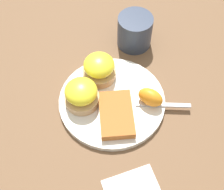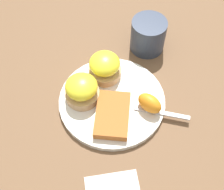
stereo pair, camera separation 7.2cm
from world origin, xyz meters
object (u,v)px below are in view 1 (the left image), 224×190
at_px(hashbrown_patty, 114,115).
at_px(cup, 135,31).
at_px(sandwich_benedict_left, 99,68).
at_px(sandwich_benedict_right, 81,94).
at_px(fork, 132,104).
at_px(orange_wedge, 150,97).

xyz_separation_m(hashbrown_patty, cup, (0.23, -0.10, 0.02)).
relative_size(sandwich_benedict_left, sandwich_benedict_right, 1.00).
relative_size(sandwich_benedict_right, cup, 0.68).
bearing_deg(fork, sandwich_benedict_left, 31.02).
bearing_deg(hashbrown_patty, fork, -62.77).
xyz_separation_m(sandwich_benedict_left, fork, (-0.10, -0.06, -0.03)).
distance_m(sandwich_benedict_right, hashbrown_patty, 0.09).
bearing_deg(hashbrown_patty, cup, -24.49).
xyz_separation_m(sandwich_benedict_left, orange_wedge, (-0.10, -0.10, -0.01)).
xyz_separation_m(fork, cup, (0.20, -0.06, 0.03)).
bearing_deg(sandwich_benedict_right, cup, -44.56).
xyz_separation_m(sandwich_benedict_left, cup, (0.10, -0.11, -0.00)).
height_order(sandwich_benedict_left, cup, cup).
bearing_deg(orange_wedge, hashbrown_patty, 103.41).
bearing_deg(sandwich_benedict_right, hashbrown_patty, -130.92).
relative_size(hashbrown_patty, cup, 0.98).
height_order(hashbrown_patty, orange_wedge, orange_wedge).
bearing_deg(cup, sandwich_benedict_right, 135.44).
distance_m(sandwich_benedict_right, orange_wedge, 0.16).
height_order(sandwich_benedict_right, cup, cup).
bearing_deg(hashbrown_patty, sandwich_benedict_right, 49.08).
bearing_deg(fork, orange_wedge, -93.87).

